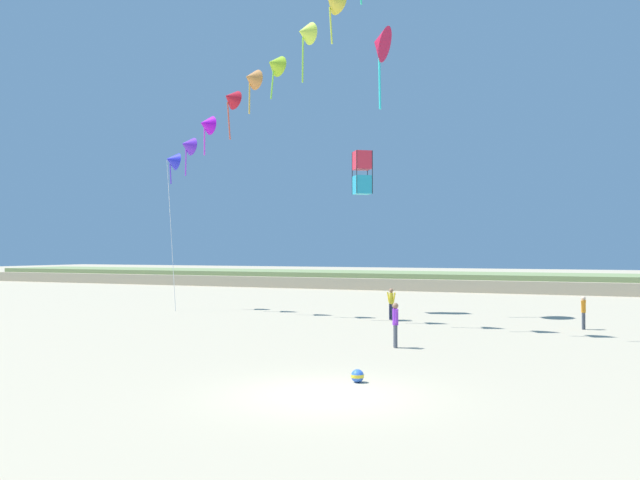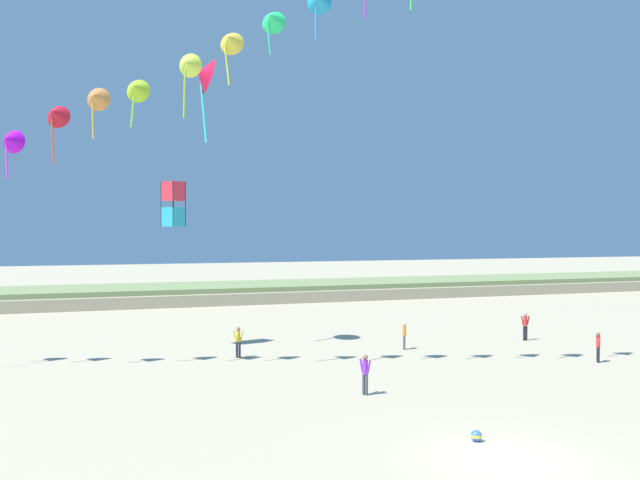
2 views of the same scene
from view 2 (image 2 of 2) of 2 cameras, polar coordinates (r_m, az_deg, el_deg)
The scene contains 11 objects.
ground_plane at distance 21.39m, azimuth 15.34°, elevation -17.47°, with size 240.00×240.00×0.00m, color tan.
dune_ridge at distance 65.60m, azimuth -8.65°, elevation -4.39°, with size 120.00×10.81×1.49m.
person_near_right at distance 28.05m, azimuth 3.82°, elevation -10.99°, with size 0.35×0.55×1.66m.
person_mid_center at distance 37.40m, azimuth 22.38°, elevation -8.19°, with size 0.27×0.52×1.52m.
person_far_left at distance 36.17m, azimuth -6.90°, elevation -8.34°, with size 0.56×0.28×1.63m.
person_far_right at distance 43.23m, azimuth 16.90°, elevation -6.79°, with size 0.60×0.23×1.72m.
person_far_center at distance 38.62m, azimuth 7.11°, elevation -7.85°, with size 0.23×0.53×1.52m.
kite_banner_string at distance 31.93m, azimuth -3.70°, elevation 17.58°, with size 32.37×14.04×22.85m.
large_kite_low_lead at distance 38.84m, azimuth -12.25°, elevation 2.97°, with size 1.37×1.37×2.52m.
large_kite_mid_trail at distance 38.73m, azimuth -9.79°, elevation 13.56°, with size 1.33×2.09×4.85m.
beach_ball at distance 22.87m, azimuth 13.03°, elevation -15.77°, with size 0.36×0.36×0.36m.
Camera 2 is at (-11.39, -16.81, 6.71)m, focal length 38.00 mm.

